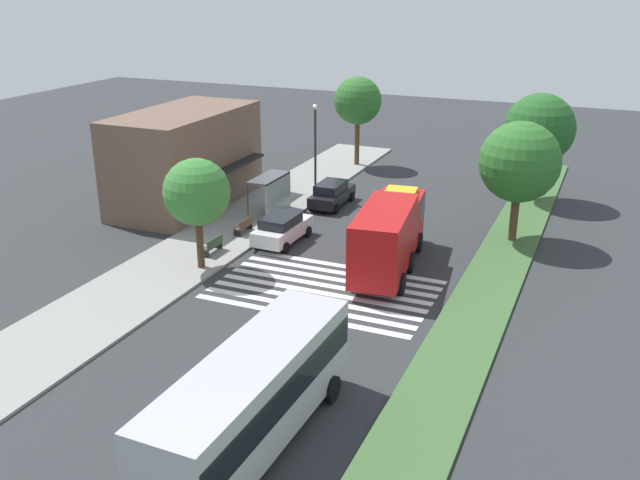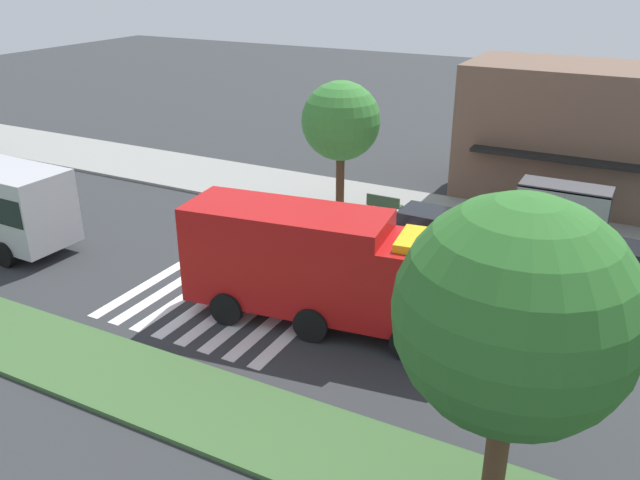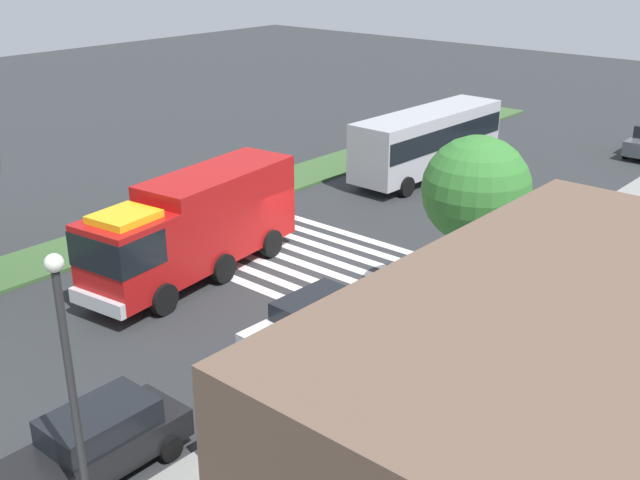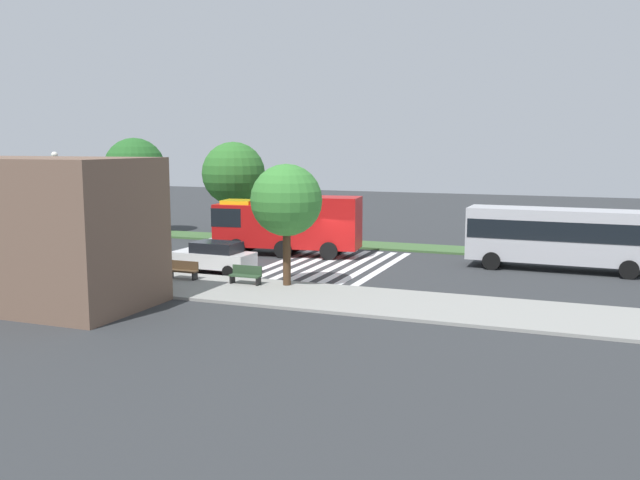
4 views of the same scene
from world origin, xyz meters
name	(u,v)px [view 2 (image 2 of 4)]	position (x,y,z in m)	size (l,w,h in m)	color
ground_plane	(260,272)	(0.00, 0.00, 0.00)	(120.00, 120.00, 0.00)	#2D3033
sidewalk	(356,201)	(0.00, 8.64, 0.07)	(60.00, 5.19, 0.14)	gray
median_strip	(116,374)	(0.00, -7.55, 0.07)	(60.00, 3.00, 0.14)	#3D6033
crosswalk	(262,273)	(0.10, 0.00, 0.01)	(6.75, 10.89, 0.01)	silver
fire_truck	(332,266)	(4.10, -2.06, 2.06)	(9.66, 3.64, 3.74)	#B71414
parked_car_mid	(436,232)	(5.22, 4.85, 0.88)	(4.52, 2.20, 1.71)	silver
bus_stop_shelter	(563,205)	(9.48, 7.53, 1.89)	(3.50, 1.40, 2.46)	#4C4C51
bench_near_shelter	(461,218)	(5.48, 7.53, 0.59)	(1.60, 0.50, 0.90)	#4C3823
bench_west_of_shelter	(384,204)	(1.89, 7.53, 0.59)	(1.60, 0.50, 0.90)	#2D472D
storefront_building	(586,135)	(9.30, 14.04, 3.21)	(11.24, 6.42, 6.41)	brown
sidewalk_tree_far_west	(341,121)	(-0.11, 7.05, 4.28)	(3.49, 3.49, 5.91)	#47301E
median_tree_far_west	(515,315)	(10.64, -7.55, 4.81)	(4.62, 4.62, 7.01)	#513823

